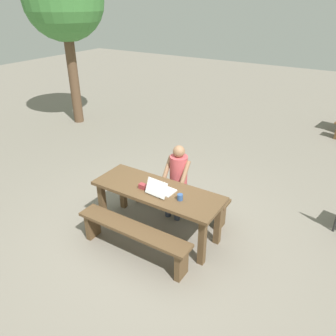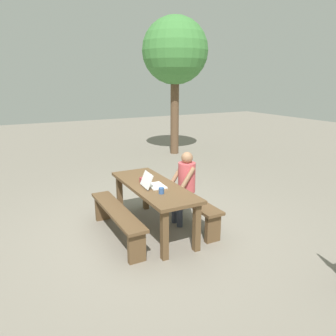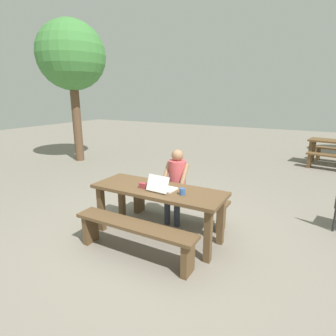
# 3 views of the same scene
# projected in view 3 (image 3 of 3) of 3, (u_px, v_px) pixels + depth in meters

# --- Properties ---
(ground_plane) EXTENTS (30.00, 30.00, 0.00)m
(ground_plane) POSITION_uv_depth(u_px,v_px,m) (158.00, 236.00, 4.18)
(ground_plane) COLOR gray
(picnic_table_front) EXTENTS (1.97, 0.71, 0.77)m
(picnic_table_front) POSITION_uv_depth(u_px,v_px,m) (158.00, 196.00, 4.01)
(picnic_table_front) COLOR brown
(picnic_table_front) RESTS_ON ground
(bench_near) EXTENTS (1.75, 0.30, 0.48)m
(bench_near) POSITION_uv_depth(u_px,v_px,m) (134.00, 232.00, 3.56)
(bench_near) COLOR brown
(bench_near) RESTS_ON ground
(bench_far) EXTENTS (1.75, 0.30, 0.48)m
(bench_far) POSITION_uv_depth(u_px,v_px,m) (177.00, 201.00, 4.61)
(bench_far) COLOR brown
(bench_far) RESTS_ON ground
(laptop) EXTENTS (0.36, 0.35, 0.24)m
(laptop) POSITION_uv_depth(u_px,v_px,m) (162.00, 187.00, 3.87)
(laptop) COLOR white
(laptop) RESTS_ON picnic_table_front
(small_pouch) EXTENTS (0.11, 0.08, 0.08)m
(small_pouch) POSITION_uv_depth(u_px,v_px,m) (143.00, 185.00, 3.98)
(small_pouch) COLOR #993338
(small_pouch) RESTS_ON picnic_table_front
(coffee_mug) EXTENTS (0.08, 0.08, 0.09)m
(coffee_mug) POSITION_uv_depth(u_px,v_px,m) (182.00, 192.00, 3.71)
(coffee_mug) COLOR #335693
(coffee_mug) RESTS_ON picnic_table_front
(person_seated) EXTENTS (0.40, 0.40, 1.24)m
(person_seated) POSITION_uv_depth(u_px,v_px,m) (176.00, 181.00, 4.47)
(person_seated) COLOR #333847
(person_seated) RESTS_ON ground
(tree_right) EXTENTS (2.04, 2.04, 4.24)m
(tree_right) POSITION_uv_depth(u_px,v_px,m) (71.00, 57.00, 8.19)
(tree_right) COLOR brown
(tree_right) RESTS_ON ground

